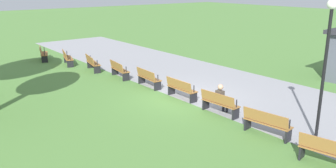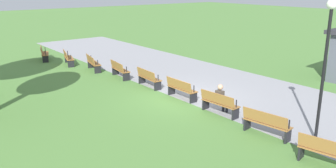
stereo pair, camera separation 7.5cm
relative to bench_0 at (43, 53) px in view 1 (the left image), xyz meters
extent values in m
plane|color=#54843D|center=(11.75, 2.03, -0.47)|extent=(120.00, 120.00, 0.00)
cube|color=#939399|center=(11.75, 4.96, -0.46)|extent=(38.29, 6.25, 0.01)
cube|color=#996633|center=(0.02, 0.06, -0.02)|extent=(1.67, 0.94, 0.04)
cube|color=#996633|center=(-0.04, -0.13, 0.22)|extent=(1.56, 0.62, 0.40)
cube|color=black|center=(-0.69, 0.31, -0.25)|extent=(0.18, 0.37, 0.43)
cylinder|color=black|center=(-0.68, 0.33, 0.14)|extent=(0.06, 0.06, 0.30)
cube|color=black|center=(0.73, -0.18, -0.25)|extent=(0.18, 0.37, 0.43)
cylinder|color=black|center=(0.74, -0.16, 0.14)|extent=(0.06, 0.06, 0.30)
cube|color=#996633|center=(2.31, 0.77, -0.02)|extent=(1.67, 0.85, 0.04)
cube|color=#996633|center=(2.25, 0.57, 0.22)|extent=(1.59, 0.52, 0.40)
cube|color=black|center=(1.58, 0.96, -0.25)|extent=(0.16, 0.38, 0.43)
cylinder|color=black|center=(1.59, 0.98, 0.14)|extent=(0.05, 0.05, 0.30)
cube|color=black|center=(3.03, 0.57, -0.25)|extent=(0.16, 0.38, 0.43)
cylinder|color=black|center=(3.03, 0.59, 0.14)|extent=(0.05, 0.05, 0.30)
cube|color=#996633|center=(4.63, 1.32, -0.02)|extent=(1.67, 0.75, 0.04)
cube|color=#996633|center=(4.59, 1.12, 0.22)|extent=(1.60, 0.42, 0.40)
cube|color=black|center=(3.90, 1.46, -0.25)|extent=(0.13, 0.38, 0.43)
cylinder|color=black|center=(3.90, 1.48, 0.14)|extent=(0.05, 0.05, 0.30)
cube|color=black|center=(5.36, 1.17, -0.25)|extent=(0.13, 0.38, 0.43)
cylinder|color=black|center=(5.37, 1.19, 0.14)|extent=(0.05, 0.05, 0.30)
cube|color=#996633|center=(6.99, 1.71, -0.02)|extent=(1.66, 0.65, 0.04)
cube|color=#996633|center=(6.96, 1.51, 0.22)|extent=(1.61, 0.32, 0.40)
cube|color=black|center=(6.25, 1.81, -0.25)|extent=(0.11, 0.38, 0.43)
cylinder|color=black|center=(6.25, 1.83, 0.14)|extent=(0.05, 0.05, 0.30)
cube|color=black|center=(7.73, 1.61, -0.25)|extent=(0.11, 0.38, 0.43)
cylinder|color=black|center=(7.73, 1.63, 0.14)|extent=(0.05, 0.05, 0.30)
cube|color=#996633|center=(9.37, 1.95, -0.02)|extent=(1.64, 0.55, 0.04)
cube|color=#996633|center=(9.35, 1.75, 0.22)|extent=(1.62, 0.21, 0.40)
cube|color=black|center=(8.62, 2.00, -0.25)|extent=(0.08, 0.38, 0.43)
cylinder|color=black|center=(8.62, 2.02, 0.14)|extent=(0.05, 0.05, 0.30)
cube|color=black|center=(10.11, 1.90, -0.25)|extent=(0.08, 0.38, 0.43)
cylinder|color=black|center=(10.11, 1.92, 0.14)|extent=(0.05, 0.05, 0.30)
cube|color=#996633|center=(11.75, 2.03, -0.02)|extent=(1.62, 0.44, 0.04)
cube|color=#996633|center=(11.75, 1.83, 0.22)|extent=(1.62, 0.10, 0.40)
cube|color=black|center=(11.01, 2.03, -0.25)|extent=(0.06, 0.37, 0.43)
cylinder|color=black|center=(11.01, 2.05, 0.14)|extent=(0.04, 0.04, 0.30)
cube|color=black|center=(12.50, 2.03, -0.25)|extent=(0.06, 0.37, 0.43)
cylinder|color=black|center=(12.50, 2.05, 0.14)|extent=(0.04, 0.04, 0.30)
cube|color=#996633|center=(14.14, 1.95, -0.02)|extent=(1.64, 0.55, 0.04)
cube|color=#996633|center=(14.16, 1.75, 0.22)|extent=(1.62, 0.21, 0.40)
cube|color=black|center=(13.40, 1.90, -0.25)|extent=(0.08, 0.38, 0.43)
cylinder|color=black|center=(13.40, 1.92, 0.14)|extent=(0.05, 0.05, 0.30)
cube|color=black|center=(14.89, 2.00, -0.25)|extent=(0.08, 0.38, 0.43)
cylinder|color=black|center=(14.89, 2.02, 0.14)|extent=(0.05, 0.05, 0.30)
cube|color=#996633|center=(16.52, 1.71, -0.02)|extent=(1.66, 0.65, 0.04)
cube|color=#996633|center=(16.55, 1.51, 0.22)|extent=(1.61, 0.32, 0.40)
cube|color=black|center=(15.78, 1.61, -0.25)|extent=(0.11, 0.38, 0.43)
cylinder|color=black|center=(15.78, 1.63, 0.14)|extent=(0.05, 0.05, 0.30)
cube|color=black|center=(17.26, 1.81, -0.25)|extent=(0.11, 0.38, 0.43)
cylinder|color=black|center=(17.26, 1.83, 0.14)|extent=(0.05, 0.05, 0.30)
cube|color=#996633|center=(18.88, 1.32, -0.02)|extent=(1.67, 0.75, 0.04)
cube|color=#996633|center=(18.92, 1.12, 0.22)|extent=(1.60, 0.42, 0.40)
cube|color=black|center=(18.14, 1.17, -0.25)|extent=(0.13, 0.38, 0.43)
cylinder|color=black|center=(18.14, 1.19, 0.14)|extent=(0.05, 0.05, 0.30)
cube|color=#4C4238|center=(14.12, 1.93, 0.23)|extent=(0.33, 0.22, 0.50)
sphere|color=tan|center=(14.11, 1.95, 0.62)|extent=(0.22, 0.22, 0.22)
cylinder|color=#23232D|center=(14.01, 2.10, -0.04)|extent=(0.15, 0.37, 0.13)
cylinder|color=#23232D|center=(14.00, 2.28, -0.25)|extent=(0.12, 0.12, 0.43)
cylinder|color=#23232D|center=(14.19, 2.11, -0.04)|extent=(0.15, 0.37, 0.13)
cylinder|color=#23232D|center=(14.18, 2.29, -0.25)|extent=(0.12, 0.12, 0.43)
cylinder|color=black|center=(17.70, 2.72, 1.62)|extent=(0.10, 0.10, 4.18)
sphere|color=white|center=(17.70, 2.72, 3.85)|extent=(0.32, 0.32, 0.32)
camera|label=1|loc=(23.05, -7.61, 4.44)|focal=37.72mm
camera|label=2|loc=(23.10, -7.55, 4.44)|focal=37.72mm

